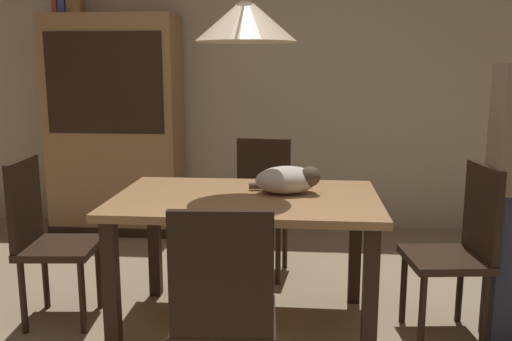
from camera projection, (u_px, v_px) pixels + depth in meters
name	position (u px, v px, depth m)	size (l,w,h in m)	color
back_wall	(277.00, 64.00, 4.81)	(6.40, 0.10, 2.90)	beige
dining_table	(246.00, 214.00, 2.94)	(1.40, 0.90, 0.75)	#A87A4C
chair_far_back	(261.00, 200.00, 3.82)	(0.44, 0.44, 0.93)	black
chair_left_side	(45.00, 234.00, 3.05)	(0.43, 0.43, 0.93)	black
chair_near_front	(224.00, 309.00, 2.10)	(0.43, 0.43, 0.93)	black
chair_right_side	(460.00, 244.00, 2.87)	(0.44, 0.44, 0.93)	black
cat_sleeping	(288.00, 180.00, 2.96)	(0.40, 0.29, 0.16)	beige
pendant_lamp	(246.00, 19.00, 2.75)	(0.52, 0.52, 1.30)	beige
hutch_bookcase	(116.00, 130.00, 4.71)	(1.12, 0.45, 1.85)	#A87A4C
book_blue_wide	(66.00, 0.00, 4.54)	(0.06, 0.24, 0.24)	#384C93
book_brown_thick	(75.00, 1.00, 4.54)	(0.06, 0.24, 0.22)	brown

